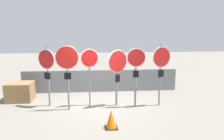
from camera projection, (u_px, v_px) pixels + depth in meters
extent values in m
plane|color=gray|center=(103.00, 105.00, 8.57)|extent=(40.00, 40.00, 0.00)
cube|color=slate|center=(101.00, 81.00, 10.41)|extent=(7.31, 0.12, 1.05)
cylinder|color=slate|center=(48.00, 76.00, 8.33)|extent=(0.07, 0.07, 2.35)
cylinder|color=white|center=(46.00, 59.00, 8.15)|extent=(0.67, 0.39, 0.76)
cylinder|color=red|center=(46.00, 59.00, 8.13)|extent=(0.62, 0.36, 0.70)
cube|color=black|center=(47.00, 76.00, 8.27)|extent=(0.24, 0.15, 0.26)
cylinder|color=slate|center=(68.00, 79.00, 7.92)|extent=(0.07, 0.07, 2.36)
cylinder|color=white|center=(67.00, 58.00, 7.72)|extent=(0.85, 0.03, 0.85)
cylinder|color=red|center=(67.00, 58.00, 7.70)|extent=(0.79, 0.03, 0.79)
cube|color=black|center=(68.00, 76.00, 7.84)|extent=(0.25, 0.03, 0.25)
cylinder|color=slate|center=(89.00, 78.00, 8.40)|extent=(0.06, 0.06, 2.16)
cylinder|color=white|center=(89.00, 58.00, 8.21)|extent=(0.68, 0.21, 0.70)
cylinder|color=red|center=(90.00, 58.00, 8.20)|extent=(0.62, 0.20, 0.64)
cylinder|color=slate|center=(117.00, 79.00, 8.39)|extent=(0.08, 0.08, 2.10)
cylinder|color=white|center=(118.00, 61.00, 8.21)|extent=(0.76, 0.46, 0.87)
cylinder|color=red|center=(118.00, 61.00, 8.20)|extent=(0.71, 0.43, 0.81)
cube|color=black|center=(118.00, 78.00, 8.33)|extent=(0.19, 0.12, 0.28)
cylinder|color=slate|center=(136.00, 80.00, 8.25)|extent=(0.08, 0.08, 2.09)
cylinder|color=white|center=(136.00, 58.00, 8.03)|extent=(0.70, 0.08, 0.70)
cylinder|color=red|center=(136.00, 58.00, 8.01)|extent=(0.64, 0.07, 0.64)
cube|color=black|center=(136.00, 74.00, 8.14)|extent=(0.21, 0.04, 0.26)
cylinder|color=slate|center=(160.00, 75.00, 8.37)|extent=(0.06, 0.06, 2.42)
cylinder|color=white|center=(162.00, 57.00, 8.19)|extent=(0.76, 0.27, 0.79)
cylinder|color=red|center=(162.00, 57.00, 8.18)|extent=(0.70, 0.25, 0.73)
cube|color=black|center=(161.00, 73.00, 8.31)|extent=(0.24, 0.10, 0.27)
cube|color=black|center=(111.00, 127.00, 6.61)|extent=(0.38, 0.38, 0.02)
cone|color=orange|center=(111.00, 119.00, 6.56)|extent=(0.32, 0.32, 0.55)
cube|color=olive|center=(20.00, 92.00, 9.09)|extent=(1.03, 0.87, 0.77)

